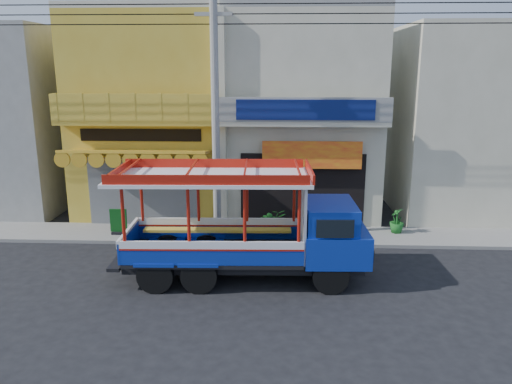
% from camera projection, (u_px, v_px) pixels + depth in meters
% --- Properties ---
extents(ground, '(90.00, 90.00, 0.00)m').
position_uv_depth(ground, '(239.00, 283.00, 14.24)').
color(ground, black).
rests_on(ground, ground).
extents(sidewalk, '(30.00, 2.00, 0.12)m').
position_uv_depth(sidewalk, '(248.00, 235.00, 18.11)').
color(sidewalk, slate).
rests_on(sidewalk, ground).
extents(shophouse_left, '(6.00, 7.50, 8.24)m').
position_uv_depth(shophouse_left, '(159.00, 113.00, 21.14)').
color(shophouse_left, gold).
rests_on(shophouse_left, ground).
extents(shophouse_right, '(6.00, 6.75, 8.24)m').
position_uv_depth(shophouse_right, '(301.00, 113.00, 20.88)').
color(shophouse_right, '#BDB89B').
rests_on(shophouse_right, ground).
extents(party_pilaster, '(0.35, 0.30, 8.00)m').
position_uv_depth(party_pilaster, '(221.00, 124.00, 18.02)').
color(party_pilaster, '#BDB89B').
rests_on(party_pilaster, ground).
extents(filler_building_right, '(6.00, 6.00, 7.60)m').
position_uv_depth(filler_building_right, '(469.00, 121.00, 20.68)').
color(filler_building_right, '#BDB89B').
rests_on(filler_building_right, ground).
extents(utility_pole, '(28.00, 0.26, 9.00)m').
position_uv_depth(utility_pole, '(220.00, 97.00, 16.26)').
color(utility_pole, gray).
rests_on(utility_pole, ground).
extents(songthaew_truck, '(7.20, 2.61, 3.33)m').
position_uv_depth(songthaew_truck, '(261.00, 226.00, 14.13)').
color(songthaew_truck, black).
rests_on(songthaew_truck, ground).
extents(green_sign, '(0.61, 0.29, 0.93)m').
position_uv_depth(green_sign, '(119.00, 224.00, 17.95)').
color(green_sign, black).
rests_on(green_sign, sidewalk).
extents(potted_plant_a, '(1.12, 1.04, 1.03)m').
position_uv_depth(potted_plant_a, '(272.00, 222.00, 17.68)').
color(potted_plant_a, '#1C6321').
rests_on(potted_plant_a, sidewalk).
extents(potted_plant_b, '(0.80, 0.78, 1.13)m').
position_uv_depth(potted_plant_b, '(306.00, 221.00, 17.66)').
color(potted_plant_b, '#1C6321').
rests_on(potted_plant_b, sidewalk).
extents(potted_plant_c, '(0.64, 0.64, 0.91)m').
position_uv_depth(potted_plant_c, '(397.00, 220.00, 18.10)').
color(potted_plant_c, '#1C6321').
rests_on(potted_plant_c, sidewalk).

